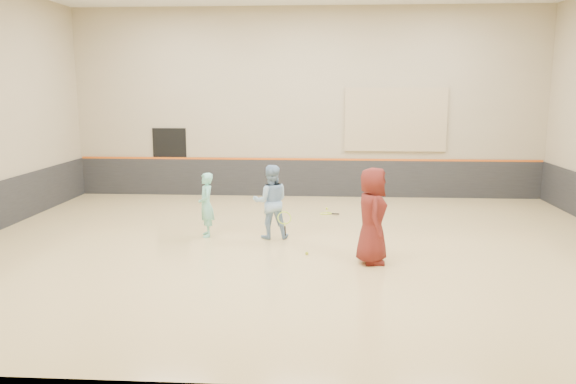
# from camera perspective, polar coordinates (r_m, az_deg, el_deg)

# --- Properties ---
(room) EXTENTS (15.04, 12.04, 6.22)m
(room) POSITION_cam_1_polar(r_m,az_deg,el_deg) (12.35, 1.06, -1.88)
(room) COLOR tan
(room) RESTS_ON ground
(wainscot_back) EXTENTS (14.90, 0.04, 1.20)m
(wainscot_back) POSITION_cam_1_polar(r_m,az_deg,el_deg) (18.26, 1.91, 1.42)
(wainscot_back) COLOR #232326
(wainscot_back) RESTS_ON floor
(accent_stripe) EXTENTS (14.90, 0.03, 0.06)m
(accent_stripe) POSITION_cam_1_polar(r_m,az_deg,el_deg) (18.16, 1.92, 3.35)
(accent_stripe) COLOR #D85914
(accent_stripe) RESTS_ON wall_back
(acoustic_panel) EXTENTS (3.20, 0.08, 2.00)m
(acoustic_panel) POSITION_cam_1_polar(r_m,az_deg,el_deg) (18.17, 10.88, 7.23)
(acoustic_panel) COLOR tan
(acoustic_panel) RESTS_ON wall_back
(doorway) EXTENTS (1.10, 0.05, 2.20)m
(doorway) POSITION_cam_1_polar(r_m,az_deg,el_deg) (18.87, -11.89, 3.03)
(doorway) COLOR black
(doorway) RESTS_ON floor
(girl) EXTENTS (0.51, 0.64, 1.52)m
(girl) POSITION_cam_1_polar(r_m,az_deg,el_deg) (13.36, -8.30, -1.30)
(girl) COLOR #7FDDC9
(girl) RESTS_ON floor
(instructor) EXTENTS (0.93, 0.77, 1.73)m
(instructor) POSITION_cam_1_polar(r_m,az_deg,el_deg) (13.05, -1.76, -0.99)
(instructor) COLOR #8DB3DB
(instructor) RESTS_ON floor
(young_man) EXTENTS (0.66, 0.97, 1.93)m
(young_man) POSITION_cam_1_polar(r_m,az_deg,el_deg) (11.26, 8.56, -2.40)
(young_man) COLOR maroon
(young_man) RESTS_ON floor
(held_racket) EXTENTS (0.45, 0.45, 0.60)m
(held_racket) POSITION_cam_1_polar(r_m,az_deg,el_deg) (12.77, -0.38, -2.64)
(held_racket) COLOR #B5E231
(held_racket) RESTS_ON instructor
(spare_racket) EXTENTS (0.74, 0.74, 0.11)m
(spare_racket) POSITION_cam_1_polar(r_m,az_deg,el_deg) (15.76, 3.87, -2.04)
(spare_racket) COLOR #BBE031
(spare_racket) RESTS_ON floor
(ball_under_racket) EXTENTS (0.07, 0.07, 0.07)m
(ball_under_racket) POSITION_cam_1_polar(r_m,az_deg,el_deg) (11.90, 1.93, -6.23)
(ball_under_racket) COLOR #C4D832
(ball_under_racket) RESTS_ON floor
(ball_in_hand) EXTENTS (0.07, 0.07, 0.07)m
(ball_in_hand) POSITION_cam_1_polar(r_m,az_deg,el_deg) (11.13, 9.58, -1.63)
(ball_in_hand) COLOR yellow
(ball_in_hand) RESTS_ON young_man
(ball_beside_spare) EXTENTS (0.07, 0.07, 0.07)m
(ball_beside_spare) POSITION_cam_1_polar(r_m,az_deg,el_deg) (16.33, 3.96, -1.68)
(ball_beside_spare) COLOR #D0E535
(ball_beside_spare) RESTS_ON floor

